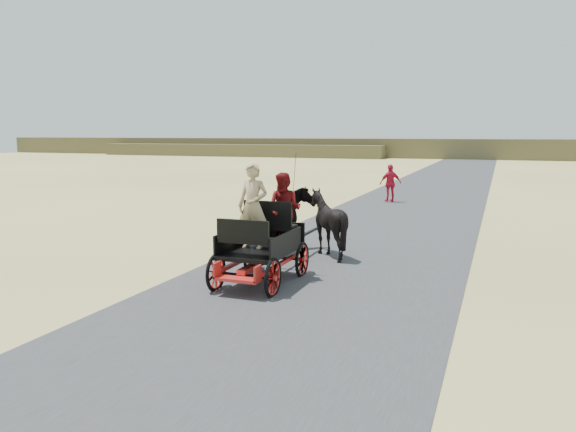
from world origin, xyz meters
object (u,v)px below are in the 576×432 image
(carriage, at_px, (261,266))
(horse_right, at_px, (327,223))
(horse_left, at_px, (287,221))
(pedestrian, at_px, (390,183))

(carriage, bearing_deg, horse_right, 79.61)
(horse_left, height_order, horse_right, horse_right)
(horse_left, height_order, pedestrian, pedestrian)
(horse_right, distance_m, pedestrian, 11.93)
(horse_right, bearing_deg, horse_left, 0.00)
(carriage, xyz_separation_m, pedestrian, (-0.06, 14.92, 0.50))
(horse_left, xyz_separation_m, horse_right, (1.10, 0.00, 0.00))
(horse_right, xyz_separation_m, pedestrian, (-0.61, 11.92, 0.01))
(carriage, relative_size, pedestrian, 1.39)
(carriage, bearing_deg, horse_left, 100.39)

